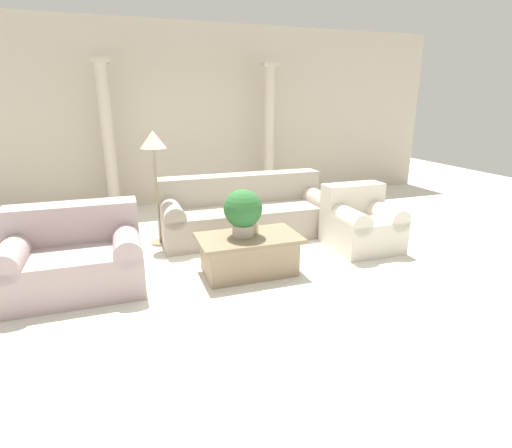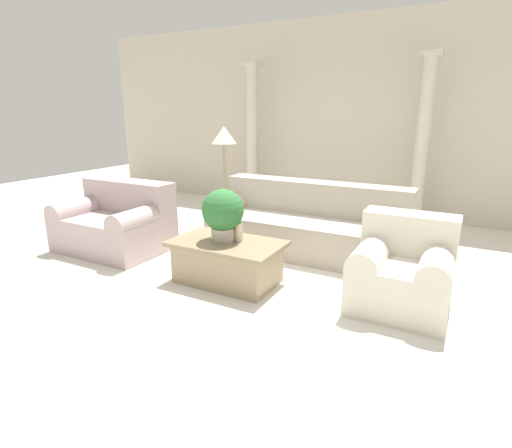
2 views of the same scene
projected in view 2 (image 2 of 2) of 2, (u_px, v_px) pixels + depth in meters
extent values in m
plane|color=silver|center=(259.00, 265.00, 4.60)|extent=(16.00, 16.00, 0.00)
cube|color=beige|center=(342.00, 118.00, 6.72)|extent=(10.00, 0.06, 3.20)
cube|color=#ADA393|center=(305.00, 235.00, 4.99)|extent=(2.42, 0.94, 0.44)
cube|color=#ADA393|center=(315.00, 197.00, 5.13)|extent=(2.42, 0.33, 0.41)
cylinder|color=#ADA393|center=(232.00, 206.00, 5.40)|extent=(0.28, 0.94, 0.28)
cylinder|color=#ADA393|center=(397.00, 227.00, 4.43)|extent=(0.28, 0.94, 0.28)
cube|color=#B39E9E|center=(114.00, 233.00, 5.09)|extent=(1.33, 0.94, 0.44)
cube|color=#B39E9E|center=(129.00, 196.00, 5.23)|extent=(1.33, 0.33, 0.41)
cylinder|color=#B39E9E|center=(83.00, 208.00, 5.25)|extent=(0.28, 0.94, 0.28)
cylinder|color=#B39E9E|center=(143.00, 218.00, 4.78)|extent=(0.28, 0.94, 0.28)
cube|color=#998466|center=(228.00, 264.00, 4.12)|extent=(1.00, 0.59, 0.40)
cube|color=#897759|center=(227.00, 243.00, 4.06)|extent=(1.14, 0.67, 0.04)
cylinder|color=#B2A893|center=(223.00, 234.00, 4.08)|extent=(0.24, 0.24, 0.14)
sphere|color=#2D6B33|center=(223.00, 210.00, 4.01)|extent=(0.43, 0.43, 0.43)
cylinder|color=beige|center=(239.00, 232.00, 4.04)|extent=(0.08, 0.08, 0.19)
cylinder|color=gray|center=(226.00, 235.00, 5.66)|extent=(0.26, 0.26, 0.03)
cylinder|color=gray|center=(225.00, 190.00, 5.49)|extent=(0.04, 0.04, 1.27)
cone|color=beige|center=(224.00, 135.00, 5.28)|extent=(0.33, 0.33, 0.23)
cylinder|color=beige|center=(252.00, 139.00, 7.12)|extent=(0.20, 0.20, 2.45)
cube|color=beige|center=(252.00, 64.00, 6.78)|extent=(0.28, 0.28, 0.06)
cylinder|color=beige|center=(422.00, 146.00, 5.83)|extent=(0.20, 0.20, 2.45)
cube|color=beige|center=(432.00, 53.00, 5.49)|extent=(0.28, 0.28, 0.06)
cube|color=beige|center=(401.00, 284.00, 3.58)|extent=(0.83, 0.85, 0.44)
cube|color=beige|center=(410.00, 233.00, 3.71)|extent=(0.83, 0.30, 0.38)
cylinder|color=beige|center=(372.00, 254.00, 3.64)|extent=(0.28, 0.85, 0.28)
cylinder|color=beige|center=(437.00, 265.00, 3.39)|extent=(0.28, 0.85, 0.28)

